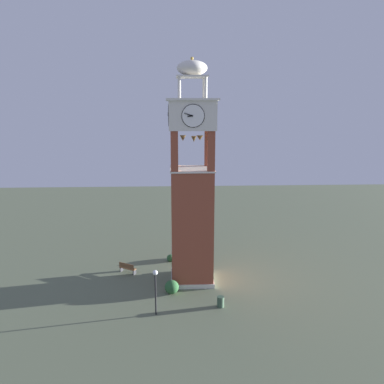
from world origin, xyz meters
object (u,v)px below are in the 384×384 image
(lamp_post, at_px, (155,283))
(trash_bin, at_px, (221,302))
(clock_tower, at_px, (192,196))
(park_bench, at_px, (127,268))

(lamp_post, bearing_deg, trash_bin, 100.56)
(clock_tower, xyz_separation_m, lamp_post, (5.56, -2.81, -4.94))
(lamp_post, height_order, trash_bin, lamp_post)
(clock_tower, xyz_separation_m, park_bench, (-1.57, -5.68, -6.84))
(lamp_post, relative_size, trash_bin, 4.23)
(clock_tower, bearing_deg, park_bench, -105.46)
(clock_tower, height_order, lamp_post, clock_tower)
(lamp_post, bearing_deg, clock_tower, 153.17)
(park_bench, distance_m, lamp_post, 7.92)
(clock_tower, relative_size, lamp_post, 5.37)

